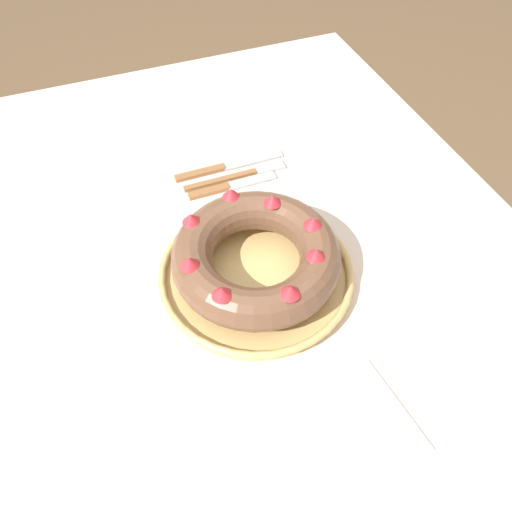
{
  "coord_description": "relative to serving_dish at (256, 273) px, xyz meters",
  "views": [
    {
      "loc": [
        0.45,
        -0.16,
        1.42
      ],
      "look_at": [
        -0.01,
        0.01,
        0.83
      ],
      "focal_mm": 35.0,
      "sensor_mm": 36.0,
      "label": 1
    }
  ],
  "objects": [
    {
      "name": "fork",
      "position": [
        -0.24,
        0.06,
        -0.01
      ],
      "size": [
        0.02,
        0.2,
        0.01
      ],
      "rotation": [
        0.0,
        0.0,
        0.02
      ],
      "color": "#936038",
      "rests_on": "dining_table"
    },
    {
      "name": "ground_plane",
      "position": [
        0.01,
        -0.01,
        -0.79
      ],
      "size": [
        8.0,
        8.0,
        0.0
      ],
      "primitive_type": "plane",
      "color": "brown"
    },
    {
      "name": "serving_dish",
      "position": [
        0.0,
        0.0,
        0.0
      ],
      "size": [
        0.31,
        0.31,
        0.02
      ],
      "color": "tan",
      "rests_on": "dining_table"
    },
    {
      "name": "serving_knife",
      "position": [
        -0.27,
        0.03,
        -0.01
      ],
      "size": [
        0.02,
        0.22,
        0.01
      ],
      "rotation": [
        0.0,
        0.0,
        -0.1
      ],
      "color": "#936038",
      "rests_on": "dining_table"
    },
    {
      "name": "cake_knife",
      "position": [
        -0.22,
        0.02,
        -0.01
      ],
      "size": [
        0.02,
        0.17,
        0.01
      ],
      "rotation": [
        0.0,
        0.0,
        0.08
      ],
      "color": "#936038",
      "rests_on": "dining_table"
    },
    {
      "name": "bundt_cake",
      "position": [
        -0.0,
        -0.0,
        0.04
      ],
      "size": [
        0.26,
        0.26,
        0.08
      ],
      "color": "brown",
      "rests_on": "serving_dish"
    },
    {
      "name": "dining_table",
      "position": [
        0.01,
        -0.01,
        -0.11
      ],
      "size": [
        1.39,
        1.0,
        0.78
      ],
      "color": "beige",
      "rests_on": "ground_plane"
    },
    {
      "name": "napkin",
      "position": [
        0.27,
        0.05,
        -0.01
      ],
      "size": [
        0.15,
        0.12,
        0.0
      ],
      "primitive_type": "cube",
      "rotation": [
        0.0,
        0.0,
        0.12
      ],
      "color": "white",
      "rests_on": "dining_table"
    }
  ]
}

